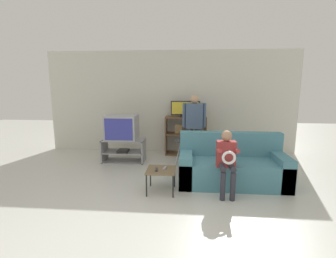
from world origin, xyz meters
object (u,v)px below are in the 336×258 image
tv_stand (124,151)px  person_seated_child (227,158)px  media_shelf (186,135)px  remote_control_white (165,168)px  person_standing_adult (194,122)px  couch (232,167)px  remote_control_black (157,170)px  folding_stool (183,146)px  television_flat (185,109)px  snack_table (161,172)px  television_main (122,127)px

tv_stand → person_seated_child: size_ratio=0.93×
media_shelf → remote_control_white: size_ratio=7.06×
tv_stand → person_standing_adult: bearing=7.4°
tv_stand → remote_control_white: tv_stand is taller
tv_stand → person_standing_adult: person_standing_adult is taller
media_shelf → couch: size_ratio=0.55×
remote_control_black → person_standing_adult: size_ratio=0.09×
remote_control_black → folding_stool: bearing=64.2°
television_flat → person_standing_adult: 0.60m
snack_table → couch: couch is taller
television_flat → remote_control_black: television_flat is taller
tv_stand → television_flat: (1.39, 0.72, 0.89)m
folding_stool → couch: (0.88, -0.60, -0.21)m
remote_control_black → person_standing_adult: person_standing_adult is taller
couch → snack_table: bearing=-158.8°
television_main → remote_control_black: 1.90m
person_standing_adult → television_main: bearing=-172.6°
tv_stand → folding_stool: size_ratio=1.51×
tv_stand → television_main: size_ratio=1.37×
person_standing_adult → folding_stool: bearing=-108.7°
media_shelf → folding_stool: size_ratio=1.61×
couch → tv_stand: bearing=154.6°
tv_stand → television_flat: size_ratio=1.33×
television_main → folding_stool: bearing=-18.3°
television_flat → folding_stool: (-0.02, -1.18, -0.64)m
remote_control_black → remote_control_white: 0.15m
person_seated_child → television_main: bearing=143.7°
remote_control_black → person_seated_child: size_ratio=0.14×
television_main → person_seated_child: (2.10, -1.55, -0.18)m
television_flat → remote_control_white: (-0.31, -2.21, -0.76)m
media_shelf → remote_control_white: 2.24m
television_flat → remote_control_white: bearing=-97.9°
media_shelf → snack_table: media_shelf is taller
media_shelf → couch: 1.99m
snack_table → couch: 1.31m
media_shelf → person_seated_child: size_ratio=0.99×
couch → media_shelf: bearing=115.2°
snack_table → person_standing_adult: 1.93m
television_flat → person_standing_adult: bearing=-67.8°
media_shelf → remote_control_black: 2.34m
remote_control_white → folding_stool: bearing=86.1°
folding_stool → remote_control_white: 1.07m
remote_control_black → remote_control_white: size_ratio=1.00×
folding_stool → remote_control_black: 1.19m
media_shelf → person_seated_child: 2.37m
media_shelf → tv_stand: bearing=-152.8°
tv_stand → couch: (2.25, -1.07, 0.04)m
couch → person_standing_adult: (-0.65, 1.27, 0.62)m
remote_control_black → snack_table: bearing=20.7°
media_shelf → snack_table: bearing=-99.4°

